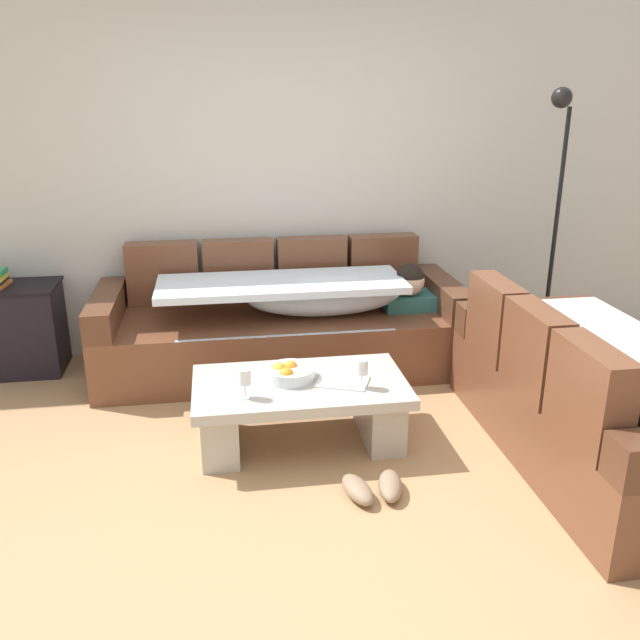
# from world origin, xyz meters

# --- Properties ---
(ground_plane) EXTENTS (14.00, 14.00, 0.00)m
(ground_plane) POSITION_xyz_m (0.00, 0.00, 0.00)
(ground_plane) COLOR tan
(back_wall) EXTENTS (9.00, 0.10, 2.70)m
(back_wall) POSITION_xyz_m (0.00, 2.15, 1.35)
(back_wall) COLOR beige
(back_wall) RESTS_ON ground_plane
(couch_along_wall) EXTENTS (2.57, 0.92, 0.88)m
(couch_along_wall) POSITION_xyz_m (-0.03, 1.63, 0.33)
(couch_along_wall) COLOR brown
(couch_along_wall) RESTS_ON ground_plane
(couch_near_window) EXTENTS (0.92, 1.94, 0.88)m
(couch_near_window) POSITION_xyz_m (1.47, 0.10, 0.34)
(couch_near_window) COLOR brown
(couch_near_window) RESTS_ON ground_plane
(coffee_table) EXTENTS (1.20, 0.68, 0.38)m
(coffee_table) POSITION_xyz_m (-0.08, 0.51, 0.24)
(coffee_table) COLOR #B4AEA2
(coffee_table) RESTS_ON ground_plane
(fruit_bowl) EXTENTS (0.28, 0.28, 0.10)m
(fruit_bowl) POSITION_xyz_m (-0.13, 0.55, 0.42)
(fruit_bowl) COLOR silver
(fruit_bowl) RESTS_ON coffee_table
(wine_glass_near_left) EXTENTS (0.07, 0.07, 0.17)m
(wine_glass_near_left) POSITION_xyz_m (-0.39, 0.35, 0.50)
(wine_glass_near_left) COLOR silver
(wine_glass_near_left) RESTS_ON coffee_table
(wine_glass_near_right) EXTENTS (0.07, 0.07, 0.17)m
(wine_glass_near_right) POSITION_xyz_m (0.25, 0.38, 0.50)
(wine_glass_near_right) COLOR silver
(wine_glass_near_right) RESTS_ON coffee_table
(open_magazine) EXTENTS (0.34, 0.30, 0.01)m
(open_magazine) POSITION_xyz_m (0.16, 0.47, 0.39)
(open_magazine) COLOR white
(open_magazine) RESTS_ON coffee_table
(side_cabinet) EXTENTS (0.72, 0.44, 0.64)m
(side_cabinet) POSITION_xyz_m (-1.98, 1.85, 0.32)
(side_cabinet) COLOR black
(side_cabinet) RESTS_ON ground_plane
(floor_lamp) EXTENTS (0.33, 0.31, 1.95)m
(floor_lamp) POSITION_xyz_m (1.91, 1.58, 1.12)
(floor_lamp) COLOR black
(floor_lamp) RESTS_ON ground_plane
(pair_of_shoes) EXTENTS (0.35, 0.30, 0.09)m
(pair_of_shoes) POSITION_xyz_m (0.22, -0.09, 0.04)
(pair_of_shoes) COLOR #8C7259
(pair_of_shoes) RESTS_ON ground_plane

